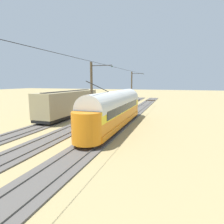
# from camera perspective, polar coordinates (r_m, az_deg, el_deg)

# --- Properties ---
(ground_plane) EXTENTS (220.00, 220.00, 0.00)m
(ground_plane) POSITION_cam_1_polar(r_m,az_deg,el_deg) (26.48, -6.17, -2.56)
(ground_plane) COLOR tan
(track_streetcar_siding) EXTENTS (2.80, 80.00, 0.18)m
(track_streetcar_siding) POSITION_cam_1_polar(r_m,az_deg,el_deg) (25.31, 2.99, -2.94)
(track_streetcar_siding) COLOR #56514C
(track_streetcar_siding) RESTS_ON ground
(track_adjacent_siding) EXTENTS (2.80, 80.00, 0.18)m
(track_adjacent_siding) POSITION_cam_1_polar(r_m,az_deg,el_deg) (26.75, -5.89, -2.32)
(track_adjacent_siding) COLOR #56514C
(track_adjacent_siding) RESTS_ON ground
(track_third_siding) EXTENTS (2.80, 80.00, 0.18)m
(track_third_siding) POSITION_cam_1_polar(r_m,az_deg,el_deg) (28.76, -13.69, -1.72)
(track_third_siding) COLOR #56514C
(track_third_siding) RESTS_ON ground
(vintage_streetcar) EXTENTS (2.65, 17.36, 5.24)m
(vintage_streetcar) POSITION_cam_1_polar(r_m,az_deg,el_deg) (22.04, 0.90, 1.11)
(vintage_streetcar) COLOR orange
(vintage_streetcar) RESTS_ON ground
(coach_adjacent) EXTENTS (2.96, 13.50, 3.85)m
(coach_adjacent) POSITION_cam_1_polar(r_m,az_deg,el_deg) (29.30, -12.80, 2.68)
(coach_adjacent) COLOR tan
(coach_adjacent) RESTS_ON ground
(catenary_pole_foreground) EXTENTS (2.68, 0.28, 7.52)m
(catenary_pole_foreground) POSITION_cam_1_polar(r_m,az_deg,el_deg) (41.50, 6.04, 7.10)
(catenary_pole_foreground) COLOR #4C3D28
(catenary_pole_foreground) RESTS_ON ground
(catenary_pole_mid_near) EXTENTS (2.68, 0.28, 7.52)m
(catenary_pole_mid_near) POSITION_cam_1_polar(r_m,az_deg,el_deg) (21.73, -6.03, 5.33)
(catenary_pole_mid_near) COLOR #4C3D28
(catenary_pole_mid_near) RESTS_ON ground
(overhead_wire_run) EXTENTS (2.48, 45.52, 0.18)m
(overhead_wire_run) POSITION_cam_1_polar(r_m,az_deg,el_deg) (21.54, 0.50, 13.50)
(overhead_wire_run) COLOR black
(overhead_wire_run) RESTS_ON ground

